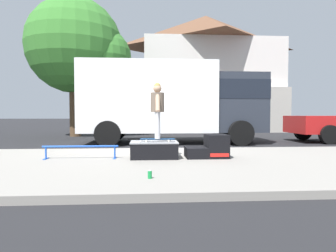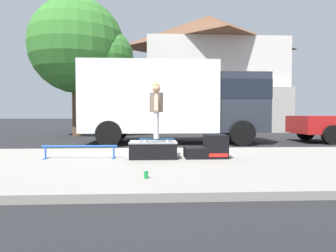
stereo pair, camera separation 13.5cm
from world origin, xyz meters
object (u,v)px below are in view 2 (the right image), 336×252
at_px(grind_rail, 80,148).
at_px(kicker_ramp, 209,148).
at_px(skate_box, 153,149).
at_px(skateboard, 156,139).
at_px(skater_kid, 156,106).
at_px(box_truck, 174,99).
at_px(street_tree_main, 83,49).
at_px(soda_can, 146,174).

bearing_deg(grind_rail, kicker_ramp, -0.16).
distance_m(skate_box, skateboard, 0.25).
bearing_deg(skater_kid, box_truck, 80.83).
height_order(kicker_ramp, street_tree_main, street_tree_main).
distance_m(grind_rail, skater_kid, 1.98).
xyz_separation_m(kicker_ramp, street_tree_main, (-4.85, 8.50, 4.08)).
height_order(skate_box, skater_kid, skater_kid).
distance_m(skate_box, skater_kid, 0.99).
relative_size(kicker_ramp, skateboard, 1.21).
bearing_deg(skater_kid, skateboard, 180.00).
relative_size(soda_can, street_tree_main, 0.02).
xyz_separation_m(skateboard, box_truck, (0.76, 4.72, 1.15)).
bearing_deg(kicker_ramp, skate_box, 179.98).
bearing_deg(box_truck, street_tree_main, 139.00).
distance_m(soda_can, box_truck, 7.06).
bearing_deg(box_truck, skate_box, -100.13).
bearing_deg(skater_kid, soda_can, -95.05).
relative_size(skater_kid, street_tree_main, 0.18).
height_order(skateboard, skater_kid, skater_kid).
xyz_separation_m(skate_box, skater_kid, (0.08, -0.03, 0.99)).
bearing_deg(box_truck, skater_kid, -99.17).
relative_size(kicker_ramp, skater_kid, 0.75).
bearing_deg(kicker_ramp, skater_kid, -178.48).
bearing_deg(soda_can, street_tree_main, 107.92).
bearing_deg(soda_can, skate_box, 87.03).
distance_m(skater_kid, soda_can, 2.40).
relative_size(grind_rail, skater_kid, 1.33).
height_order(grind_rail, skateboard, skateboard).
height_order(kicker_ramp, skater_kid, skater_kid).
height_order(grind_rail, street_tree_main, street_tree_main).
height_order(soda_can, box_truck, box_truck).
relative_size(soda_can, box_truck, 0.02).
distance_m(skateboard, box_truck, 4.91).
xyz_separation_m(skate_box, soda_can, (-0.11, -2.14, -0.14)).
relative_size(skate_box, street_tree_main, 0.15).
bearing_deg(street_tree_main, skate_box, -67.31).
bearing_deg(skate_box, soda_can, -92.97).
relative_size(grind_rail, box_truck, 0.24).
relative_size(kicker_ramp, street_tree_main, 0.14).
height_order(kicker_ramp, soda_can, kicker_ramp).
relative_size(grind_rail, soda_can, 13.36).
xyz_separation_m(skate_box, kicker_ramp, (1.29, -0.00, 0.02)).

